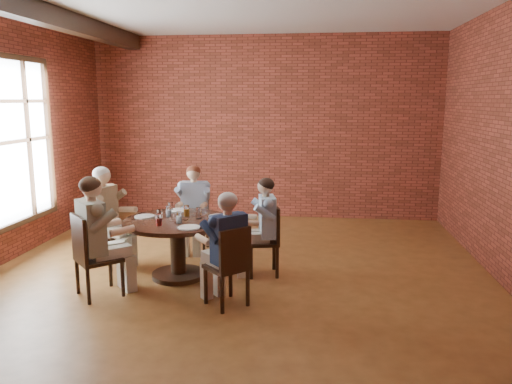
# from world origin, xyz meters

# --- Properties ---
(floor) EXTENTS (7.00, 7.00, 0.00)m
(floor) POSITION_xyz_m (0.00, 0.00, 0.00)
(floor) COLOR #9E6830
(floor) RESTS_ON ground
(wall_back) EXTENTS (7.00, 0.00, 7.00)m
(wall_back) POSITION_xyz_m (0.00, 3.50, 1.70)
(wall_back) COLOR brown
(wall_back) RESTS_ON ground
(wall_front) EXTENTS (7.00, 0.00, 7.00)m
(wall_front) POSITION_xyz_m (0.00, -3.50, 1.70)
(wall_front) COLOR brown
(wall_front) RESTS_ON ground
(ceiling_beam) EXTENTS (0.22, 6.90, 0.26)m
(ceiling_beam) POSITION_xyz_m (-2.45, 0.00, 3.27)
(ceiling_beam) COLOR black
(ceiling_beam) RESTS_ON ceiling
(window) EXTENTS (0.10, 2.16, 2.36)m
(window) POSITION_xyz_m (-3.18, 0.40, 1.65)
(window) COLOR white
(window) RESTS_ON wall_left
(dining_table) EXTENTS (1.34, 1.34, 0.75)m
(dining_table) POSITION_xyz_m (-0.73, 0.00, 0.53)
(dining_table) COLOR black
(dining_table) RESTS_ON floor
(chair_a) EXTENTS (0.46, 0.46, 0.89)m
(chair_a) POSITION_xyz_m (0.40, 0.24, 0.49)
(chair_a) COLOR black
(chair_a) RESTS_ON floor
(diner_a) EXTENTS (0.68, 0.60, 1.25)m
(diner_a) POSITION_xyz_m (0.33, 0.23, 0.63)
(diner_a) COLOR teal
(diner_a) RESTS_ON floor
(chair_b) EXTENTS (0.42, 0.42, 0.90)m
(chair_b) POSITION_xyz_m (-0.80, 1.21, 0.49)
(chair_b) COLOR black
(chair_b) RESTS_ON floor
(diner_b) EXTENTS (0.52, 0.63, 1.27)m
(diner_b) POSITION_xyz_m (-0.79, 1.14, 0.63)
(diner_b) COLOR gray
(diner_b) RESTS_ON floor
(chair_c) EXTENTS (0.54, 0.54, 0.94)m
(chair_c) POSITION_xyz_m (-1.87, 0.35, 0.51)
(chair_c) COLOR black
(chair_c) RESTS_ON floor
(diner_c) EXTENTS (0.79, 0.70, 1.35)m
(diner_c) POSITION_xyz_m (-1.79, 0.32, 0.67)
(diner_c) COLOR brown
(diner_c) RESTS_ON floor
(chair_d) EXTENTS (0.64, 0.64, 0.96)m
(chair_d) POSITION_xyz_m (-1.53, -0.75, 0.52)
(chair_d) COLOR black
(chair_d) RESTS_ON floor
(diner_d) EXTENTS (0.88, 0.88, 1.38)m
(diner_d) POSITION_xyz_m (-1.46, -0.68, 0.69)
(diner_d) COLOR #A38980
(diner_d) RESTS_ON floor
(chair_e) EXTENTS (0.55, 0.55, 0.90)m
(chair_e) POSITION_xyz_m (0.09, -0.84, 0.49)
(chair_e) COLOR black
(chair_e) RESTS_ON floor
(diner_e) EXTENTS (0.76, 0.77, 1.26)m
(diner_e) POSITION_xyz_m (0.04, -0.79, 0.63)
(diner_e) COLOR #172441
(diner_e) RESTS_ON floor
(plate_a) EXTENTS (0.26, 0.26, 0.01)m
(plate_a) POSITION_xyz_m (-0.24, 0.20, 0.76)
(plate_a) COLOR white
(plate_a) RESTS_ON dining_table
(plate_b) EXTENTS (0.26, 0.26, 0.01)m
(plate_b) POSITION_xyz_m (-0.84, 0.48, 0.76)
(plate_b) COLOR white
(plate_b) RESTS_ON dining_table
(plate_c) EXTENTS (0.26, 0.26, 0.01)m
(plate_c) POSITION_xyz_m (-1.17, 0.08, 0.76)
(plate_c) COLOR white
(plate_c) RESTS_ON dining_table
(plate_d) EXTENTS (0.26, 0.26, 0.01)m
(plate_d) POSITION_xyz_m (-0.47, -0.39, 0.76)
(plate_d) COLOR white
(plate_d) RESTS_ON dining_table
(glass_a) EXTENTS (0.07, 0.07, 0.14)m
(glass_a) POSITION_xyz_m (-0.47, 0.09, 0.82)
(glass_a) COLOR white
(glass_a) RESTS_ON dining_table
(glass_b) EXTENTS (0.07, 0.07, 0.14)m
(glass_b) POSITION_xyz_m (-0.65, 0.20, 0.82)
(glass_b) COLOR white
(glass_b) RESTS_ON dining_table
(glass_c) EXTENTS (0.07, 0.07, 0.14)m
(glass_c) POSITION_xyz_m (-0.91, 0.36, 0.82)
(glass_c) COLOR white
(glass_c) RESTS_ON dining_table
(glass_d) EXTENTS (0.07, 0.07, 0.14)m
(glass_d) POSITION_xyz_m (-0.87, 0.14, 0.82)
(glass_d) COLOR white
(glass_d) RESTS_ON dining_table
(glass_e) EXTENTS (0.07, 0.07, 0.14)m
(glass_e) POSITION_xyz_m (-0.93, -0.06, 0.82)
(glass_e) COLOR white
(glass_e) RESTS_ON dining_table
(glass_f) EXTENTS (0.07, 0.07, 0.14)m
(glass_f) POSITION_xyz_m (-0.85, -0.33, 0.82)
(glass_f) COLOR white
(glass_f) RESTS_ON dining_table
(glass_g) EXTENTS (0.07, 0.07, 0.14)m
(glass_g) POSITION_xyz_m (-0.65, -0.17, 0.82)
(glass_g) COLOR white
(glass_g) RESTS_ON dining_table
(smartphone) EXTENTS (0.09, 0.16, 0.01)m
(smartphone) POSITION_xyz_m (-0.31, -0.34, 0.75)
(smartphone) COLOR black
(smartphone) RESTS_ON dining_table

